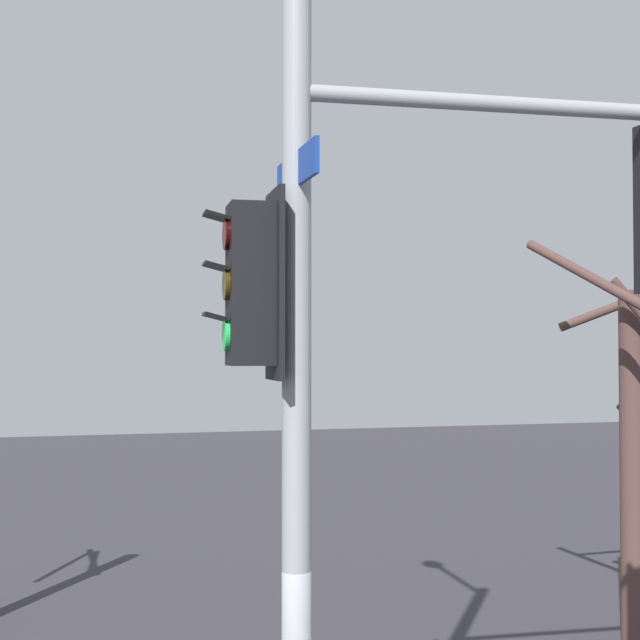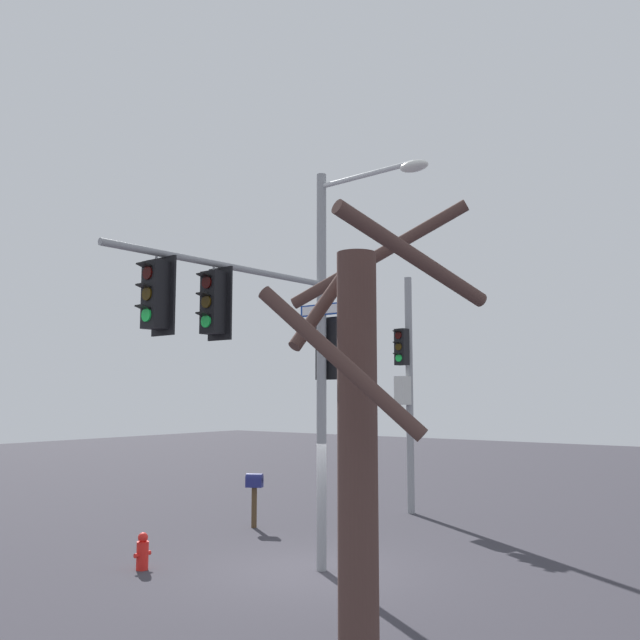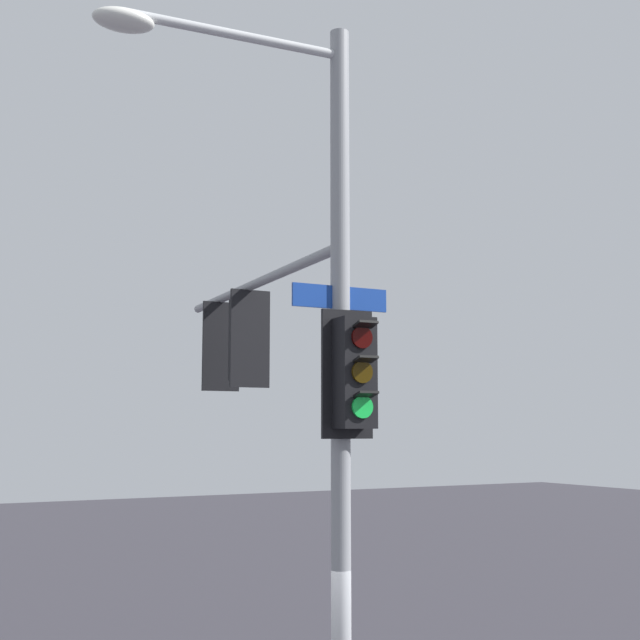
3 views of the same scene
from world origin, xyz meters
name	(u,v)px [view 2 (image 2 of 3)]	position (x,y,z in m)	size (l,w,h in m)	color
ground_plane	(312,571)	(0.00, 0.00, 0.00)	(80.00, 80.00, 0.00)	#323038
main_signal_pole_assembly	(283,322)	(1.13, 0.16, 4.88)	(5.81, 3.19, 8.15)	gray
secondary_pole_assembly	(406,383)	(-6.97, -1.70, 3.86)	(0.77, 0.40, 7.10)	gray
fire_hydrant	(143,552)	(1.92, -2.81, 0.34)	(0.38, 0.24, 0.73)	red
mailbox	(254,485)	(-2.66, -3.94, 1.11)	(0.41, 0.50, 1.41)	#4C3823
bare_tree_across_street	(359,479)	(5.83, 4.97, 2.71)	(2.35, 2.35, 5.50)	#4A332E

